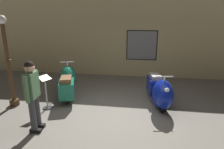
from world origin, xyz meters
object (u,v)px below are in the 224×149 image
lamppost (8,63)px  info_stanchion (46,95)px  scooter_1 (160,92)px  scooter_0 (68,81)px  visitor_0 (32,92)px

lamppost → info_stanchion: lamppost is taller
scooter_1 → info_stanchion: bearing=-89.6°
scooter_0 → scooter_1: 3.08m
scooter_0 → scooter_1: size_ratio=1.04×
lamppost → info_stanchion: (1.10, -0.06, -0.90)m
scooter_0 → visitor_0: visitor_0 is taller
scooter_0 → info_stanchion: bearing=149.2°
scooter_0 → lamppost: size_ratio=0.71×
visitor_0 → info_stanchion: 1.28m
info_stanchion → scooter_1: bearing=10.1°
lamppost → scooter_0: bearing=37.1°
lamppost → visitor_0: size_ratio=1.56×
visitor_0 → info_stanchion: visitor_0 is taller
visitor_0 → info_stanchion: bearing=98.4°
scooter_0 → scooter_1: scooter_0 is taller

